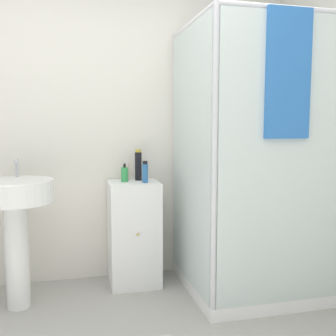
{
  "coord_description": "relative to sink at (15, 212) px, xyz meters",
  "views": [
    {
      "loc": [
        -0.15,
        -1.56,
        1.27
      ],
      "look_at": [
        0.51,
        1.08,
        0.97
      ],
      "focal_mm": 42.0,
      "sensor_mm": 36.0,
      "label": 1
    }
  ],
  "objects": [
    {
      "name": "sink",
      "position": [
        0.0,
        0.0,
        0.0
      ],
      "size": [
        0.52,
        0.52,
        1.03
      ],
      "color": "white",
      "rests_on": "ground_plane"
    },
    {
      "name": "shampoo_bottle_tall_black",
      "position": [
        0.91,
        0.31,
        0.27
      ],
      "size": [
        0.05,
        0.05,
        0.25
      ],
      "color": "black",
      "rests_on": "vanity_cabinet"
    },
    {
      "name": "soap_dispenser",
      "position": [
        0.79,
        0.25,
        0.2
      ],
      "size": [
        0.05,
        0.06,
        0.14
      ],
      "color": "green",
      "rests_on": "vanity_cabinet"
    },
    {
      "name": "shower_enclosure",
      "position": [
        1.65,
        -0.15,
        -0.16
      ],
      "size": [
        0.98,
        1.01,
        2.01
      ],
      "color": "white",
      "rests_on": "ground_plane"
    },
    {
      "name": "shampoo_bottle_blue",
      "position": [
        0.93,
        0.16,
        0.23
      ],
      "size": [
        0.05,
        0.05,
        0.17
      ],
      "color": "#2D66A3",
      "rests_on": "vanity_cabinet"
    },
    {
      "name": "wall_back",
      "position": [
        0.53,
        0.46,
        0.57
      ],
      "size": [
        6.4,
        0.06,
        2.5
      ],
      "primitive_type": "cube",
      "color": "silver",
      "rests_on": "ground_plane"
    },
    {
      "name": "vanity_cabinet",
      "position": [
        0.85,
        0.23,
        -0.27
      ],
      "size": [
        0.39,
        0.4,
        0.82
      ],
      "color": "white",
      "rests_on": "ground_plane"
    },
    {
      "name": "lotion_bottle_white",
      "position": [
        0.81,
        0.32,
        0.22
      ],
      "size": [
        0.04,
        0.05,
        0.17
      ],
      "color": "beige",
      "rests_on": "vanity_cabinet"
    }
  ]
}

